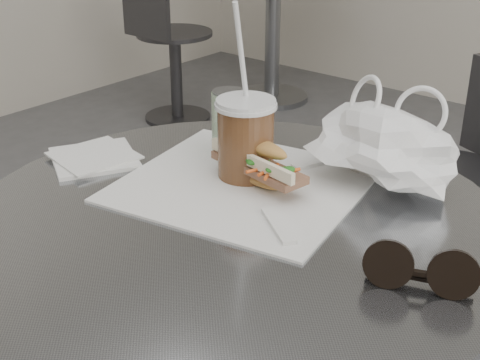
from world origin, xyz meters
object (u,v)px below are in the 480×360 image
Objects in this scene: iced_coffee at (246,138)px; drink_can at (229,122)px; bg_chair at (170,60)px; bg_table at (273,14)px; sunglasses at (420,272)px; chair_far at (455,221)px; banh_mi at (260,163)px.

iced_coffee reaches higher than drink_can.
bg_chair is 6.46× the size of drink_can.
bg_table is 0.64m from bg_chair.
drink_can reaches higher than bg_chair.
bg_table is at bearing 108.21° from sunglasses.
drink_can is (-0.08, 0.06, -0.01)m from iced_coffee.
banh_mi is at bearing 113.56° from chair_far.
bg_table is at bearing -14.85° from chair_far.
drink_can is at bearing 145.27° from iced_coffee.
sunglasses is at bearing -8.00° from banh_mi.
iced_coffee is 2.13× the size of sunglasses.
iced_coffee reaches higher than bg_table.
bg_table is at bearing 73.44° from bg_chair.
chair_far is 2.67× the size of iced_coffee.
drink_can is (1.63, -1.44, 0.48)m from bg_chair.
drink_can is at bearing -41.41° from bg_chair.
iced_coffee reaches higher than banh_mi.
banh_mi is 1.68× the size of sunglasses.
banh_mi reaches higher than chair_far.
banh_mi is 0.79× the size of iced_coffee.
chair_far is 0.96m from iced_coffee.
chair_far reaches higher than bg_chair.
chair_far is at bearing 87.21° from iced_coffee.
sunglasses is at bearing 131.97° from chair_far.
iced_coffee is at bearing 175.82° from banh_mi.
sunglasses is (0.30, -0.93, 0.44)m from chair_far.
sunglasses is 1.18× the size of drink_can.
bg_table is 3.46× the size of banh_mi.
banh_mi reaches higher than bg_chair.
bg_chair is at bearing 138.74° from iced_coffee.
chair_far is 0.91m from drink_can.
drink_can is (1.45, -2.04, 0.33)m from bg_table.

